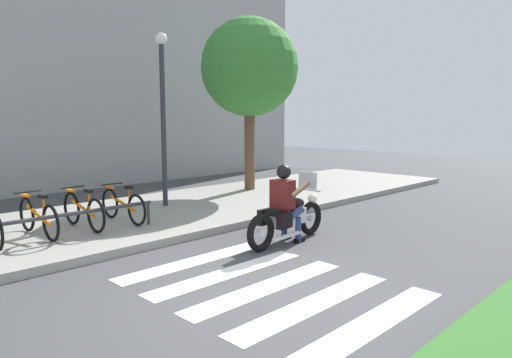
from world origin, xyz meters
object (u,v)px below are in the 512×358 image
at_px(street_lamp, 163,105).
at_px(motorcycle, 288,218).
at_px(tree_near_rack, 249,68).
at_px(bicycle_3, 123,205).
at_px(bicycle_2, 83,210).
at_px(rider, 285,198).
at_px(bicycle_1, 38,217).
at_px(bike_rack, 74,216).

bearing_deg(street_lamp, motorcycle, -90.10).
xyz_separation_m(street_lamp, tree_near_rack, (3.27, 0.40, 1.13)).
bearing_deg(tree_near_rack, bicycle_3, -165.19).
bearing_deg(bicycle_2, bicycle_3, 0.04).
height_order(motorcycle, rider, rider).
bearing_deg(tree_near_rack, bicycle_1, -168.84).
relative_size(bicycle_1, bike_rack, 0.56).
distance_m(bicycle_3, bike_rack, 1.37).
xyz_separation_m(bicycle_3, street_lamp, (1.63, 0.90, 2.08)).
relative_size(motorcycle, street_lamp, 0.51).
bearing_deg(rider, bike_rack, 138.12).
xyz_separation_m(bicycle_3, tree_near_rack, (4.90, 1.30, 3.21)).
distance_m(bicycle_1, bicycle_2, 0.83).
xyz_separation_m(rider, street_lamp, (0.08, 3.96, 1.74)).
distance_m(motorcycle, bicycle_2, 3.93).
distance_m(bicycle_1, bike_rack, 0.70).
distance_m(motorcycle, rider, 0.38).
distance_m(bike_rack, street_lamp, 3.81).
distance_m(bicycle_2, bicycle_3, 0.83).
bearing_deg(bicycle_1, rider, -43.60).
bearing_deg(rider, bicycle_3, 116.82).
xyz_separation_m(motorcycle, rider, (-0.08, -0.00, 0.37)).
distance_m(bicycle_1, bicycle_3, 1.67).
distance_m(bicycle_2, tree_near_rack, 6.70).
relative_size(bicycle_3, bike_rack, 0.54).
relative_size(bicycle_3, tree_near_rack, 0.33).
relative_size(bicycle_1, tree_near_rack, 0.34).
bearing_deg(motorcycle, rider, -178.60).
bearing_deg(bike_rack, bicycle_1, 126.99).
relative_size(motorcycle, bicycle_2, 1.30).
xyz_separation_m(rider, bicycle_1, (-3.22, 3.06, -0.32)).
bearing_deg(bicycle_1, tree_near_rack, 11.16).
relative_size(motorcycle, bicycle_1, 1.25).
height_order(bicycle_3, bike_rack, bicycle_3).
bearing_deg(tree_near_rack, bike_rack, -163.27).
xyz_separation_m(bicycle_1, tree_near_rack, (6.57, 1.30, 3.20)).
bearing_deg(bicycle_3, rider, -63.18).
relative_size(bicycle_1, street_lamp, 0.41).
relative_size(bicycle_2, bicycle_3, 0.99).
relative_size(rider, bicycle_1, 0.84).
distance_m(rider, bicycle_2, 3.90).
relative_size(street_lamp, tree_near_rack, 0.82).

